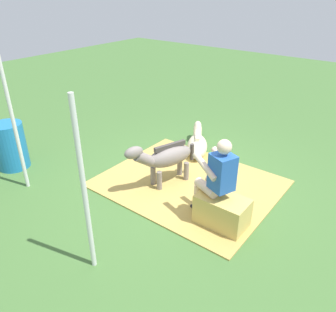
% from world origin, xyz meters
% --- Properties ---
extents(ground_plane, '(24.00, 24.00, 0.00)m').
position_xyz_m(ground_plane, '(0.00, 0.00, 0.00)').
color(ground_plane, '#426B33').
extents(hay_patch, '(2.89, 2.38, 0.02)m').
position_xyz_m(hay_patch, '(-0.06, -0.04, 0.01)').
color(hay_patch, tan).
rests_on(hay_patch, ground).
extents(hay_bale, '(0.73, 0.44, 0.46)m').
position_xyz_m(hay_bale, '(-1.06, 0.58, 0.23)').
color(hay_bale, tan).
rests_on(hay_bale, ground).
extents(person_seated, '(0.72, 0.57, 1.34)m').
position_xyz_m(person_seated, '(-0.90, 0.54, 0.74)').
color(person_seated, beige).
rests_on(person_seated, ground).
extents(pony_standing, '(0.63, 1.30, 0.88)m').
position_xyz_m(pony_standing, '(0.25, 0.21, 0.52)').
color(pony_standing, slate).
rests_on(pony_standing, ground).
extents(pony_lying, '(0.96, 1.27, 0.42)m').
position_xyz_m(pony_lying, '(0.50, -1.15, 0.19)').
color(pony_lying, beige).
rests_on(pony_lying, ground).
extents(water_barrel, '(0.57, 0.57, 0.87)m').
position_xyz_m(water_barrel, '(2.91, 1.49, 0.44)').
color(water_barrel, '#1E72B2').
rests_on(water_barrel, ground).
extents(tent_pole_left, '(0.06, 0.06, 2.21)m').
position_xyz_m(tent_pole_left, '(-0.19, 2.23, 1.11)').
color(tent_pole_left, silver).
rests_on(tent_pole_left, ground).
extents(tent_pole_right, '(0.06, 0.06, 2.21)m').
position_xyz_m(tent_pole_right, '(2.10, 1.72, 1.11)').
color(tent_pole_right, silver).
rests_on(tent_pole_right, ground).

